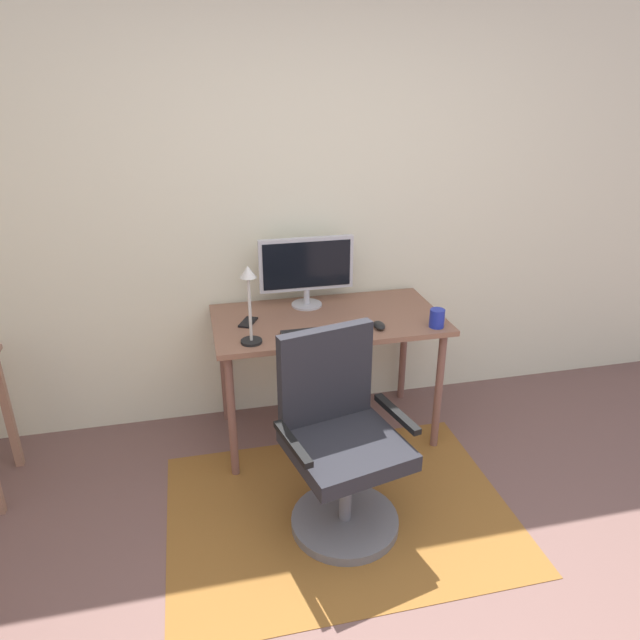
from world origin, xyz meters
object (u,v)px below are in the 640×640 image
keyboard (322,333)px  desk (327,331)px  office_chair (340,450)px  desk_lamp (249,296)px  monitor (306,267)px  coffee_cup (437,318)px  computer_mouse (379,325)px  cell_phone (248,322)px

keyboard → desk: bearing=69.9°
office_chair → desk_lamp: bearing=110.5°
desk_lamp → keyboard: bearing=1.8°
desk → keyboard: bearing=-110.1°
monitor → desk_lamp: bearing=-131.3°
monitor → desk: bearing=-69.1°
monitor → desk_lamp: (-0.38, -0.43, 0.02)m
coffee_cup → desk_lamp: (-1.01, 0.03, 0.21)m
keyboard → coffee_cup: (0.63, -0.04, 0.04)m
monitor → computer_mouse: bearing=-52.3°
keyboard → monitor: bearing=89.5°
office_chair → coffee_cup: bearing=23.3°
keyboard → desk_lamp: (-0.38, -0.01, 0.25)m
cell_phone → desk_lamp: bearing=-65.6°
desk → coffee_cup: size_ratio=12.78×
cell_phone → desk_lamp: size_ratio=0.34×
desk → desk_lamp: size_ratio=3.12×
monitor → keyboard: bearing=-90.5°
monitor → office_chair: (-0.04, -0.95, -0.60)m
keyboard → computer_mouse: bearing=2.2°
desk_lamp → office_chair: size_ratio=0.43×
computer_mouse → office_chair: office_chair is taller
computer_mouse → keyboard: bearing=-177.8°
desk → office_chair: size_ratio=1.33×
monitor → desk_lamp: size_ratio=1.33×
cell_phone → office_chair: size_ratio=0.14×
keyboard → desk_lamp: bearing=-178.2°
computer_mouse → cell_phone: 0.72m
monitor → keyboard: 0.48m
keyboard → office_chair: (-0.04, -0.53, -0.36)m
coffee_cup → desk_lamp: 1.03m
desk → computer_mouse: (0.24, -0.21, 0.10)m
coffee_cup → desk_lamp: desk_lamp is taller
computer_mouse → desk: bearing=139.1°
computer_mouse → office_chair: (-0.35, -0.54, -0.37)m
desk_lamp → office_chair: desk_lamp is taller
computer_mouse → monitor: bearing=127.7°
office_chair → monitor: bearing=74.6°
monitor → cell_phone: (-0.37, -0.18, -0.24)m
computer_mouse → coffee_cup: (0.31, -0.05, 0.03)m
desk → coffee_cup: 0.62m
desk_lamp → coffee_cup: bearing=-1.5°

